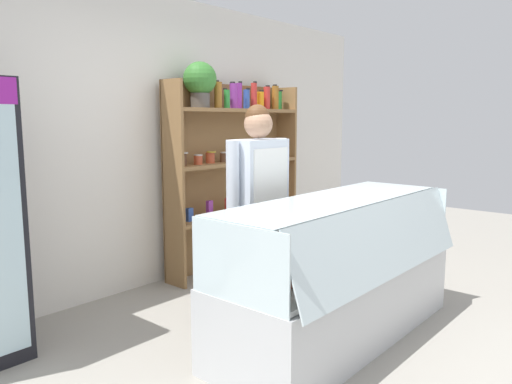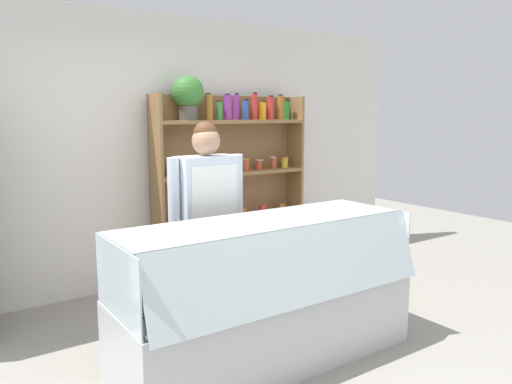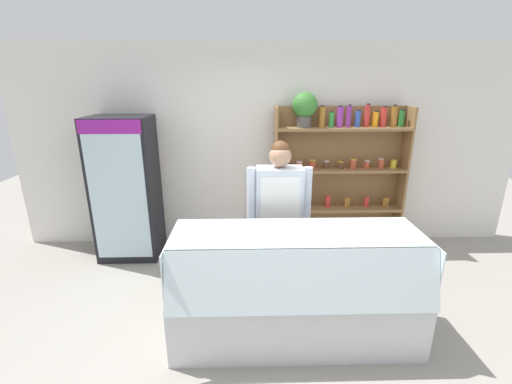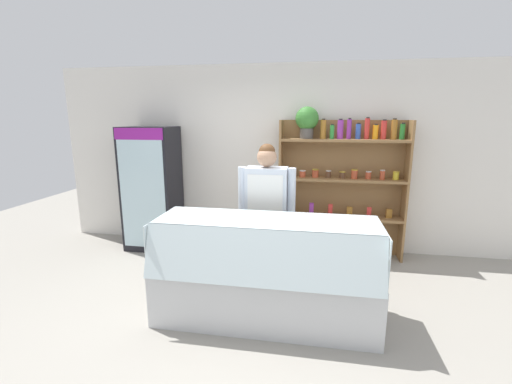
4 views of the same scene
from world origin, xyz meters
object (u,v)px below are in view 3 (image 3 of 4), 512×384
(deli_display_case, at_px, (294,305))
(drinks_fridge, at_px, (126,189))
(shop_clerk, at_px, (279,207))
(shelving_unit, at_px, (334,161))

(deli_display_case, bearing_deg, drinks_fridge, 140.52)
(deli_display_case, distance_m, shop_clerk, 0.96)
(shelving_unit, distance_m, deli_display_case, 2.13)
(deli_display_case, height_order, shop_clerk, shop_clerk)
(drinks_fridge, xyz_separation_m, deli_display_case, (1.95, -1.61, -0.60))
(drinks_fridge, distance_m, shelving_unit, 2.71)
(drinks_fridge, relative_size, deli_display_case, 0.85)
(drinks_fridge, height_order, shelving_unit, shelving_unit)
(shelving_unit, height_order, deli_display_case, shelving_unit)
(drinks_fridge, relative_size, shelving_unit, 0.87)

